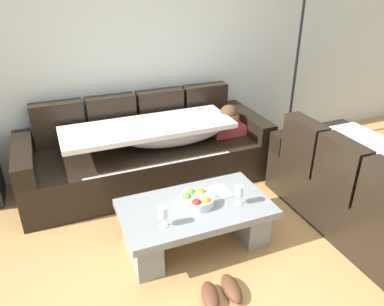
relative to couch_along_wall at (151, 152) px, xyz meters
name	(u,v)px	position (x,y,z in m)	size (l,w,h in m)	color
ground_plane	(228,280)	(0.09, -1.63, -0.33)	(14.00, 14.00, 0.00)	#B4854C
back_wall	(140,44)	(0.09, 0.52, 1.02)	(9.00, 0.10, 2.70)	beige
couch_along_wall	(151,152)	(0.00, 0.00, 0.00)	(2.54, 0.92, 0.88)	black
couch_near_window	(367,192)	(1.51, -1.47, 0.01)	(0.92, 1.79, 0.88)	black
coffee_table	(195,220)	(0.02, -1.15, -0.09)	(1.20, 0.68, 0.38)	gray
fruit_bowl	(197,199)	(0.04, -1.13, 0.10)	(0.28, 0.28, 0.10)	silver
wine_glass_near_left	(163,213)	(-0.30, -1.30, 0.17)	(0.07, 0.07, 0.17)	silver
wine_glass_near_right	(239,192)	(0.35, -1.26, 0.17)	(0.07, 0.07, 0.17)	silver
open_magazine	(214,194)	(0.23, -1.05, 0.06)	(0.28, 0.21, 0.01)	white
floor_lamp	(295,60)	(1.81, 0.12, 0.79)	(0.33, 0.31, 1.95)	black
pair_of_shoes	(221,292)	(-0.03, -1.75, -0.28)	(0.33, 0.29, 0.09)	#59331E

